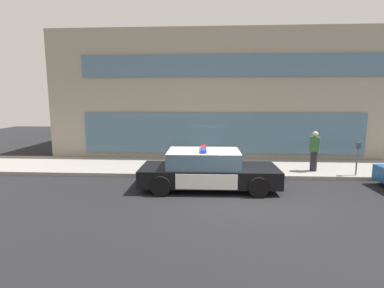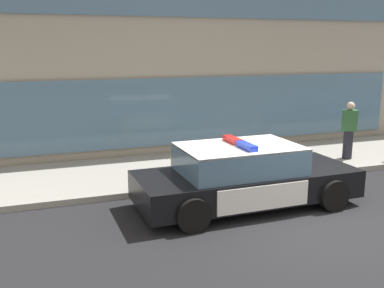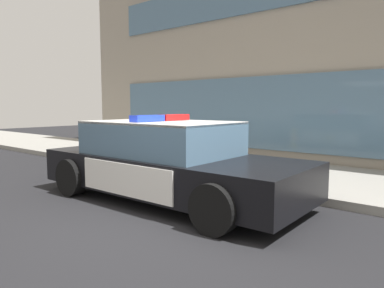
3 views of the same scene
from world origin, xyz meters
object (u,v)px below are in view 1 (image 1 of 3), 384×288
parking_meter (358,153)px  fire_hydrant (182,164)px  pedestrian_on_sidewalk (314,151)px  police_cruiser (207,170)px

parking_meter → fire_hydrant: bearing=179.2°
fire_hydrant → parking_meter: (7.06, -0.10, 0.58)m
pedestrian_on_sidewalk → fire_hydrant: bearing=-61.4°
fire_hydrant → parking_meter: 7.08m
fire_hydrant → pedestrian_on_sidewalk: bearing=5.5°
fire_hydrant → parking_meter: bearing=-0.8°
pedestrian_on_sidewalk → parking_meter: 1.60m
pedestrian_on_sidewalk → parking_meter: pedestrian_on_sidewalk is taller
police_cruiser → pedestrian_on_sidewalk: bearing=25.2°
pedestrian_on_sidewalk → police_cruiser: bearing=-40.8°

